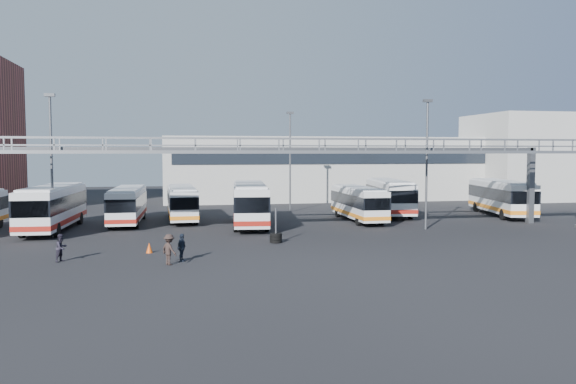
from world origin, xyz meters
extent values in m
plane|color=black|center=(0.00, 0.00, 0.00)|extent=(140.00, 140.00, 0.00)
cube|color=gray|center=(0.00, 5.00, 6.10)|extent=(50.00, 1.80, 0.22)
cube|color=gray|center=(0.00, 4.15, 7.05)|extent=(50.00, 0.10, 0.10)
cube|color=gray|center=(0.00, 5.85, 7.05)|extent=(50.00, 0.10, 0.10)
cube|color=#4C4F54|center=(0.00, 9.00, 6.30)|extent=(45.00, 0.50, 0.35)
cube|color=#9E9E99|center=(12.00, 38.00, 4.00)|extent=(42.00, 14.00, 8.00)
cube|color=#B2B2AD|center=(38.00, 32.00, 5.50)|extent=(14.00, 12.00, 11.00)
cylinder|color=#4C4F54|center=(-16.00, 8.00, 5.00)|extent=(0.18, 0.18, 10.00)
cube|color=#4C4F54|center=(-16.00, 8.00, 10.10)|extent=(0.70, 0.35, 0.22)
cylinder|color=#4C4F54|center=(12.00, 7.00, 5.00)|extent=(0.18, 0.18, 10.00)
cube|color=#4C4F54|center=(12.00, 7.00, 10.10)|extent=(0.70, 0.35, 0.22)
cylinder|color=#4C4F54|center=(4.00, 22.00, 5.00)|extent=(0.18, 0.18, 10.00)
cube|color=#4C4F54|center=(4.00, 22.00, 10.10)|extent=(0.70, 0.35, 0.22)
cube|color=silver|center=(-16.78, 11.73, 1.90)|extent=(3.15, 11.58, 2.87)
cube|color=black|center=(-16.78, 11.73, 2.24)|extent=(3.22, 11.64, 1.15)
cube|color=maroon|center=(-16.78, 11.73, 0.89)|extent=(3.21, 11.63, 0.36)
cube|color=silver|center=(-16.78, 11.73, 3.42)|extent=(2.84, 10.42, 0.17)
cylinder|color=black|center=(-18.14, 8.12, 0.52)|extent=(0.36, 1.06, 1.04)
cylinder|color=black|center=(-15.78, 8.01, 0.52)|extent=(0.36, 1.06, 1.04)
cylinder|color=black|center=(-17.79, 15.45, 0.52)|extent=(0.36, 1.06, 1.04)
cylinder|color=black|center=(-15.43, 15.34, 0.52)|extent=(0.36, 1.06, 1.04)
cube|color=silver|center=(-11.48, 15.02, 1.68)|extent=(2.52, 10.18, 2.53)
cube|color=black|center=(-11.48, 15.02, 1.98)|extent=(2.58, 10.24, 1.01)
cube|color=maroon|center=(-11.48, 15.02, 0.78)|extent=(2.57, 10.23, 0.32)
cube|color=silver|center=(-11.48, 15.02, 3.02)|extent=(2.27, 9.16, 0.15)
cylinder|color=black|center=(-12.58, 11.80, 0.46)|extent=(0.30, 0.93, 0.92)
cylinder|color=black|center=(-10.52, 11.76, 0.46)|extent=(0.30, 0.93, 0.92)
cylinder|color=black|center=(-12.44, 18.29, 0.46)|extent=(0.30, 0.93, 0.92)
cylinder|color=black|center=(-10.38, 18.24, 0.46)|extent=(0.30, 0.93, 0.92)
cube|color=silver|center=(-6.94, 16.49, 1.66)|extent=(2.67, 10.09, 2.50)
cube|color=black|center=(-6.94, 16.49, 1.96)|extent=(2.74, 10.15, 1.00)
cube|color=orange|center=(-6.94, 16.49, 0.77)|extent=(2.73, 10.14, 0.32)
cube|color=silver|center=(-6.94, 16.49, 2.98)|extent=(2.41, 9.08, 0.15)
cylinder|color=black|center=(-7.82, 13.25, 0.45)|extent=(0.31, 0.92, 0.91)
cylinder|color=black|center=(-5.79, 13.33, 0.45)|extent=(0.31, 0.92, 0.91)
cylinder|color=black|center=(-8.08, 19.65, 0.45)|extent=(0.31, 0.92, 0.91)
cylinder|color=black|center=(-6.05, 19.73, 0.45)|extent=(0.31, 0.92, 0.91)
cube|color=silver|center=(-1.41, 11.76, 1.91)|extent=(3.69, 11.73, 2.88)
cube|color=black|center=(-1.41, 11.76, 2.25)|extent=(3.76, 11.79, 1.15)
cube|color=maroon|center=(-1.41, 11.76, 0.89)|extent=(3.75, 11.78, 0.37)
cube|color=silver|center=(-1.41, 11.76, 3.44)|extent=(3.32, 10.55, 0.17)
cylinder|color=black|center=(-2.94, 8.20, 0.52)|extent=(0.41, 1.07, 1.05)
cylinder|color=black|center=(-0.57, 7.98, 0.52)|extent=(0.41, 1.07, 1.05)
cylinder|color=black|center=(-2.25, 15.55, 0.52)|extent=(0.41, 1.07, 1.05)
cylinder|color=black|center=(0.12, 15.33, 0.52)|extent=(0.41, 1.07, 1.05)
cube|color=silver|center=(8.45, 13.25, 1.65)|extent=(2.29, 9.93, 2.48)
cube|color=black|center=(8.45, 13.25, 1.94)|extent=(2.35, 9.99, 0.99)
cube|color=orange|center=(8.45, 13.25, 0.77)|extent=(2.34, 9.98, 0.32)
cube|color=silver|center=(8.45, 13.25, 2.96)|extent=(2.06, 8.94, 0.14)
cylinder|color=black|center=(7.43, 10.08, 0.45)|extent=(0.27, 0.90, 0.90)
cylinder|color=black|center=(9.44, 10.07, 0.45)|extent=(0.27, 0.90, 0.90)
cylinder|color=black|center=(7.45, 16.42, 0.45)|extent=(0.27, 0.90, 0.90)
cylinder|color=black|center=(9.46, 16.42, 0.45)|extent=(0.27, 0.90, 0.90)
cube|color=silver|center=(13.00, 17.45, 1.85)|extent=(4.15, 11.40, 2.79)
cube|color=black|center=(13.00, 17.45, 2.18)|extent=(4.22, 11.47, 1.11)
cube|color=maroon|center=(13.00, 17.45, 0.86)|extent=(4.21, 11.46, 0.35)
cube|color=silver|center=(13.00, 17.45, 3.32)|extent=(3.74, 10.26, 0.16)
cylinder|color=black|center=(11.34, 14.09, 0.51)|extent=(0.45, 1.05, 1.01)
cylinder|color=black|center=(13.61, 13.75, 0.51)|extent=(0.45, 1.05, 1.01)
cylinder|color=black|center=(12.39, 21.15, 0.51)|extent=(0.45, 1.05, 1.01)
cylinder|color=black|center=(14.66, 20.81, 0.51)|extent=(0.45, 1.05, 1.01)
cube|color=silver|center=(23.21, 14.62, 1.85)|extent=(4.54, 11.41, 2.78)
cube|color=black|center=(23.21, 14.62, 2.18)|extent=(4.61, 11.48, 1.11)
cube|color=orange|center=(23.21, 14.62, 0.86)|extent=(4.60, 11.47, 0.35)
cube|color=silver|center=(23.21, 14.62, 3.32)|extent=(4.09, 10.27, 0.16)
cylinder|color=black|center=(21.43, 11.33, 0.51)|extent=(0.49, 1.05, 1.01)
cylinder|color=black|center=(23.68, 10.91, 0.51)|extent=(0.49, 1.05, 1.01)
cylinder|color=black|center=(22.75, 18.34, 0.51)|extent=(0.49, 1.05, 1.01)
cylinder|color=black|center=(25.00, 17.91, 0.51)|extent=(0.49, 1.05, 1.01)
imported|color=#23202C|center=(-13.59, -1.58, 0.78)|extent=(0.90, 0.96, 1.56)
imported|color=#2C201D|center=(-7.69, -3.63, 0.84)|extent=(1.16, 1.24, 1.68)
imported|color=#1C2332|center=(-7.03, -2.76, 0.78)|extent=(0.73, 0.99, 1.56)
cone|color=#D4470B|center=(-8.95, 0.33, 0.31)|extent=(0.40, 0.40, 0.63)
cylinder|color=black|center=(-0.78, 2.66, 0.12)|extent=(0.82, 0.82, 0.20)
cylinder|color=black|center=(-0.78, 2.66, 0.33)|extent=(0.82, 0.82, 0.20)
cylinder|color=black|center=(-0.78, 2.66, 0.55)|extent=(0.82, 0.82, 0.20)
cylinder|color=#4C4F54|center=(-0.78, 2.66, 1.17)|extent=(0.12, 0.12, 2.34)
camera|label=1|loc=(-7.06, -34.23, 6.04)|focal=35.00mm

